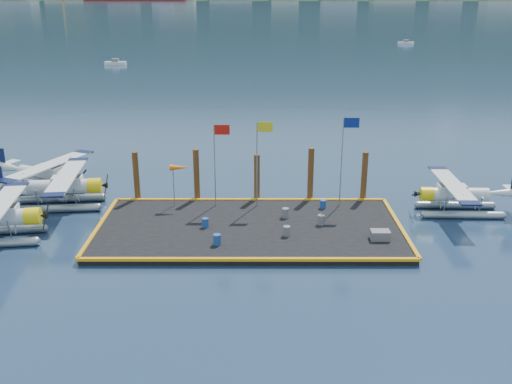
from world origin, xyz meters
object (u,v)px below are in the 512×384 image
at_px(seaplane_c, 46,177).
at_px(seaplane_d, 456,196).
at_px(windsock, 179,168).
at_px(drum_4, 323,204).
at_px(drum_1, 287,231).
at_px(drum_2, 321,220).
at_px(seaplane_b, 63,189).
at_px(crate, 380,235).
at_px(flagpole_blue, 345,149).
at_px(piling_3, 311,176).
at_px(drum_3, 217,240).
at_px(flagpole_red, 217,153).
at_px(flagpole_yellow, 260,151).
at_px(piling_1, 197,177).
at_px(drum_5, 285,213).
at_px(drum_0, 205,223).
at_px(piling_4, 364,178).
at_px(piling_2, 257,179).
at_px(piling_0, 136,178).

relative_size(seaplane_c, seaplane_d, 1.07).
bearing_deg(windsock, drum_4, -2.50).
height_order(seaplane_d, windsock, windsock).
distance_m(drum_1, windsock, 9.51).
relative_size(drum_2, windsock, 0.22).
height_order(seaplane_c, drum_2, seaplane_c).
height_order(seaplane_b, crate, seaplane_b).
height_order(flagpole_blue, windsock, flagpole_blue).
height_order(drum_1, windsock, windsock).
bearing_deg(piling_3, drum_3, -127.76).
bearing_deg(piling_3, flagpole_red, -166.75).
distance_m(flagpole_yellow, flagpole_blue, 6.00).
bearing_deg(drum_2, piling_1, 149.70).
xyz_separation_m(seaplane_c, seaplane_d, (30.77, -4.09, -0.12)).
xyz_separation_m(drum_4, piling_1, (-9.26, 2.05, 1.40)).
bearing_deg(drum_2, flagpole_blue, 61.78).
bearing_deg(crate, seaplane_c, 158.54).
relative_size(flagpole_blue, piling_1, 1.55).
xyz_separation_m(drum_5, windsock, (-7.49, 2.28, 2.49)).
height_order(drum_1, flagpole_blue, flagpole_blue).
bearing_deg(flagpole_blue, piling_3, 143.93).
bearing_deg(drum_2, piling_3, 93.30).
relative_size(drum_0, windsock, 0.19).
bearing_deg(drum_1, piling_3, 73.27).
relative_size(crate, flagpole_yellow, 0.19).
xyz_separation_m(seaplane_c, drum_0, (13.11, -7.55, -0.72)).
relative_size(seaplane_b, flagpole_red, 1.55).
height_order(seaplane_c, piling_4, piling_4).
bearing_deg(drum_0, windsock, 118.05).
height_order(piling_1, piling_2, piling_1).
height_order(drum_4, piling_1, piling_1).
height_order(drum_4, flagpole_red, flagpole_red).
distance_m(seaplane_d, piling_0, 23.35).
distance_m(seaplane_d, drum_1, 13.29).
distance_m(seaplane_b, drum_4, 19.11).
distance_m(seaplane_d, windsock, 19.87).
xyz_separation_m(seaplane_c, crate, (24.27, -9.54, -0.73)).
relative_size(flagpole_blue, piling_3, 1.51).
distance_m(seaplane_b, piling_3, 18.32).
height_order(seaplane_b, drum_3, seaplane_b).
bearing_deg(drum_1, drum_0, 164.94).
xyz_separation_m(drum_0, flagpole_yellow, (3.62, 3.96, 3.81)).
bearing_deg(drum_1, drum_4, 59.91).
xyz_separation_m(drum_3, piling_4, (10.46, 8.34, 1.26)).
xyz_separation_m(drum_2, flagpole_red, (-7.09, 3.54, 3.66)).
height_order(drum_3, piling_2, piling_2).
height_order(flagpole_yellow, flagpole_blue, flagpole_blue).
relative_size(drum_0, crate, 0.51).
bearing_deg(piling_4, drum_0, -154.04).
bearing_deg(piling_0, piling_3, 0.00).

